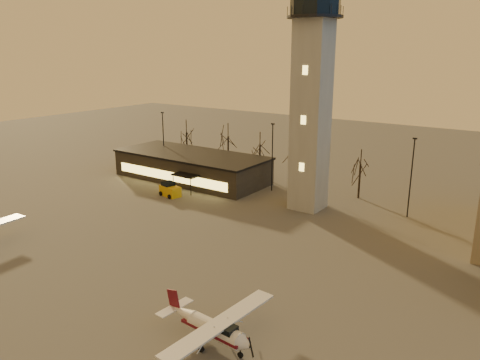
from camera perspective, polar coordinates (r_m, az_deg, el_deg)
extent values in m
plane|color=#43413E|center=(41.02, -12.02, -14.51)|extent=(220.00, 220.00, 0.00)
cube|color=gray|center=(60.45, 8.62, 7.47)|extent=(4.00, 4.00, 24.00)
cylinder|color=black|center=(60.00, 9.12, 19.04)|extent=(6.80, 6.80, 0.30)
cylinder|color=black|center=(60.14, 9.20, 20.79)|extent=(6.00, 6.00, 3.40)
cube|color=black|center=(76.15, -5.93, 1.55)|extent=(25.00, 10.00, 4.00)
cube|color=black|center=(75.66, -5.97, 3.13)|extent=(25.40, 10.40, 0.30)
cube|color=#FFD559|center=(72.67, -8.51, 0.46)|extent=(22.00, 0.08, 1.40)
cube|color=black|center=(69.08, -6.68, 0.59)|extent=(4.00, 2.00, 0.20)
cylinder|color=black|center=(82.26, -9.30, 4.62)|extent=(0.16, 0.16, 10.00)
cube|color=black|center=(81.47, -9.46, 8.11)|extent=(0.50, 0.25, 0.18)
cylinder|color=black|center=(68.96, 3.95, 2.69)|extent=(0.16, 0.16, 10.00)
cube|color=black|center=(68.02, 4.03, 6.84)|extent=(0.50, 0.25, 0.18)
cylinder|color=black|center=(61.38, 20.11, 0.14)|extent=(0.16, 0.16, 10.00)
cube|color=black|center=(60.32, 20.55, 4.77)|extent=(0.50, 0.25, 0.18)
cylinder|color=black|center=(86.97, -6.49, 3.89)|extent=(0.28, 0.28, 5.74)
cylinder|color=black|center=(77.55, 2.43, 2.36)|extent=(0.28, 0.28, 5.25)
cylinder|color=black|center=(69.67, 6.88, 1.12)|extent=(0.28, 0.28, 6.16)
cylinder|color=black|center=(68.02, 14.35, -0.14)|extent=(0.28, 0.28, 4.97)
cylinder|color=black|center=(83.56, -1.45, 3.45)|extent=(0.28, 0.28, 5.60)
cylinder|color=silver|center=(34.75, -2.98, -17.81)|extent=(4.56, 1.57, 1.27)
cone|color=silver|center=(33.34, 0.59, -19.40)|extent=(0.96, 1.27, 1.21)
cone|color=silver|center=(36.65, -6.99, -15.72)|extent=(2.41, 1.23, 1.07)
cube|color=black|center=(33.97, -1.71, -17.78)|extent=(1.53, 1.12, 0.68)
cube|color=#540C17|center=(34.89, -3.23, -17.76)|extent=(5.34, 1.66, 0.21)
cube|color=silver|center=(34.07, -2.36, -17.03)|extent=(2.19, 10.80, 0.14)
cube|color=silver|center=(37.15, -7.98, -15.11)|extent=(1.10, 3.27, 0.08)
cube|color=#540C17|center=(36.88, -8.12, -14.15)|extent=(1.36, 0.17, 1.65)
cube|color=#C4920B|center=(68.06, -8.51, -1.33)|extent=(3.47, 2.29, 1.49)
cube|color=black|center=(68.15, -8.75, -0.57)|extent=(1.75, 1.75, 0.85)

